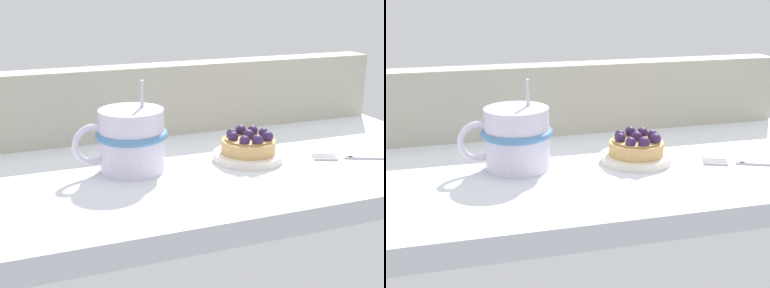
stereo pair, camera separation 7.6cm
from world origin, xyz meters
TOP-DOWN VIEW (x-y plane):
  - ground_plane at (0.00, 0.00)cm, footprint 82.88×39.56cm
  - window_rail_back at (0.00, 17.20)cm, footprint 81.22×5.16cm
  - dessert_plate at (7.92, -1.18)cm, footprint 10.27×10.27cm
  - raspberry_tart at (7.95, -1.19)cm, footprint 7.90×7.90cm
  - coffee_mug at (-9.29, 0.52)cm, footprint 13.20×10.03cm
  - dessert_fork at (24.65, -7.33)cm, footprint 15.93×8.25cm

SIDE VIEW (x-z plane):
  - ground_plane at x=0.00cm, z-range -3.19..0.00cm
  - dessert_fork at x=24.65cm, z-range 0.00..0.60cm
  - dessert_plate at x=7.92cm, z-range -0.04..1.11cm
  - raspberry_tart at x=7.95cm, z-range 0.79..4.28cm
  - coffee_mug at x=-9.29cm, z-range -1.83..10.77cm
  - window_rail_back at x=0.00cm, z-range 0.00..11.78cm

